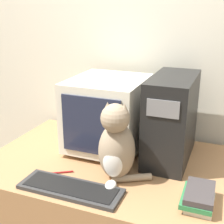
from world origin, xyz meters
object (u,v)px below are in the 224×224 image
(computer_tower, at_px, (171,118))
(book_stack, at_px, (199,197))
(cat, at_px, (116,146))
(crt_monitor, at_px, (108,113))
(pen, at_px, (58,173))
(keyboard, at_px, (71,189))

(computer_tower, bearing_deg, book_stack, -61.93)
(cat, bearing_deg, book_stack, -16.91)
(computer_tower, bearing_deg, crt_monitor, -178.01)
(book_stack, bearing_deg, pen, 179.36)
(pen, bearing_deg, keyboard, -40.35)
(cat, distance_m, book_stack, 0.43)
(keyboard, bearing_deg, cat, 48.54)
(cat, bearing_deg, keyboard, -137.94)
(crt_monitor, bearing_deg, cat, -60.85)
(cat, bearing_deg, crt_monitor, 112.67)
(cat, xyz_separation_m, book_stack, (0.40, -0.07, -0.13))
(computer_tower, distance_m, book_stack, 0.48)
(keyboard, height_order, book_stack, book_stack)
(pen, bearing_deg, crt_monitor, 72.29)
(crt_monitor, distance_m, cat, 0.35)
(computer_tower, distance_m, pen, 0.66)
(computer_tower, height_order, cat, computer_tower)
(crt_monitor, bearing_deg, book_stack, -33.48)
(crt_monitor, bearing_deg, computer_tower, 1.99)
(book_stack, height_order, pen, book_stack)
(keyboard, bearing_deg, pen, 139.65)
(cat, bearing_deg, computer_tower, 52.06)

